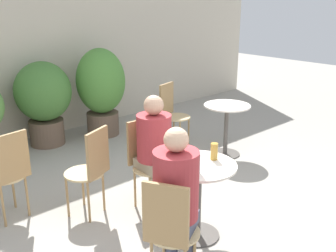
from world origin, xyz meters
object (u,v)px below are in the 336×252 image
at_px(seated_person_0, 155,144).
at_px(cafe_table_far, 227,120).
at_px(beer_glass_2, 180,151).
at_px(cafe_table_near, 198,185).
at_px(beer_glass_1, 214,151).
at_px(bistro_chair_0, 146,156).
at_px(bistro_chair_3, 171,109).
at_px(potted_plant_2, 101,87).
at_px(bistro_chair_1, 170,227).
at_px(beer_glass_0, 197,163).
at_px(potted_plant_1, 44,97).
at_px(bistro_chair_5, 91,165).
at_px(seated_person_1, 176,193).
at_px(bistro_chair_2, 9,169).

bearing_deg(seated_person_0, cafe_table_far, 17.99).
bearing_deg(beer_glass_2, cafe_table_far, 27.94).
height_order(cafe_table_near, beer_glass_1, beer_glass_1).
height_order(bistro_chair_0, bistro_chair_3, same).
xyz_separation_m(cafe_table_far, potted_plant_2, (-0.79, 1.85, 0.27)).
relative_size(bistro_chair_1, beer_glass_2, 5.10).
height_order(cafe_table_near, bistro_chair_1, bistro_chair_1).
height_order(seated_person_0, beer_glass_0, seated_person_0).
distance_m(bistro_chair_1, potted_plant_2, 3.67).
relative_size(seated_person_0, potted_plant_1, 0.98).
bearing_deg(potted_plant_2, bistro_chair_5, -125.21).
distance_m(seated_person_1, beer_glass_0, 0.44).
bearing_deg(beer_glass_1, potted_plant_2, 76.09).
distance_m(bistro_chair_1, seated_person_1, 0.24).
xyz_separation_m(bistro_chair_2, bistro_chair_5, (0.62, -0.44, 0.00)).
xyz_separation_m(cafe_table_far, bistro_chair_5, (-2.21, -0.17, 0.05)).
height_order(cafe_table_near, bistro_chair_5, bistro_chair_5).
distance_m(bistro_chair_3, beer_glass_2, 2.26).
bearing_deg(cafe_table_near, potted_plant_2, 72.86).
distance_m(cafe_table_near, potted_plant_2, 3.09).
distance_m(beer_glass_0, beer_glass_1, 0.33).
height_order(beer_glass_1, potted_plant_2, potted_plant_2).
height_order(bistro_chair_2, potted_plant_1, potted_plant_1).
bearing_deg(beer_glass_0, bistro_chair_3, 52.23).
relative_size(cafe_table_near, beer_glass_2, 3.96).
relative_size(seated_person_1, beer_glass_1, 8.14).
xyz_separation_m(seated_person_1, beer_glass_0, (0.40, 0.18, 0.06)).
relative_size(bistro_chair_5, potted_plant_1, 0.75).
height_order(beer_glass_2, potted_plant_2, potted_plant_2).
bearing_deg(beer_glass_0, seated_person_0, 77.38).
bearing_deg(beer_glass_2, bistro_chair_5, 119.89).
bearing_deg(beer_glass_2, bistro_chair_1, -139.04).
xyz_separation_m(cafe_table_near, bistro_chair_2, (-1.13, 1.38, 0.03)).
xyz_separation_m(bistro_chair_5, beer_glass_2, (0.44, -0.77, 0.25)).
bearing_deg(beer_glass_0, cafe_table_near, 36.67).
bearing_deg(seated_person_0, bistro_chair_1, -123.57).
bearing_deg(potted_plant_2, beer_glass_2, -109.36).
height_order(bistro_chair_0, potted_plant_1, potted_plant_1).
xyz_separation_m(cafe_table_far, beer_glass_0, (-1.84, -1.20, 0.30)).
relative_size(beer_glass_2, potted_plant_1, 0.15).
bearing_deg(bistro_chair_1, potted_plant_1, -39.88).
relative_size(cafe_table_near, potted_plant_1, 0.58).
xyz_separation_m(bistro_chair_3, beer_glass_2, (-1.46, -1.71, 0.25)).
bearing_deg(potted_plant_2, cafe_table_near, -107.14).
xyz_separation_m(bistro_chair_1, bistro_chair_5, (0.16, 1.29, 0.00)).
bearing_deg(beer_glass_0, seated_person_1, -155.19).
distance_m(bistro_chair_2, beer_glass_2, 1.63).
relative_size(cafe_table_far, bistro_chair_5, 0.78).
bearing_deg(potted_plant_1, cafe_table_near, -90.95).
bearing_deg(bistro_chair_2, cafe_table_near, 120.43).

